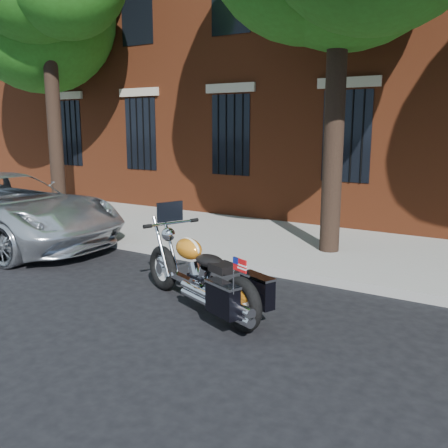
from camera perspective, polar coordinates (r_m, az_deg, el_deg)
The scene contains 6 objects.
ground at distance 7.28m, azimuth -0.18°, elevation -8.39°, with size 120.00×120.00×0.00m, color black.
curb at distance 8.39m, azimuth 4.94°, elevation -5.21°, with size 40.00×0.16×0.15m, color gray.
sidewalk at distance 10.04m, azimuth 9.94°, elevation -2.59°, with size 40.00×3.60×0.15m, color gray.
building at distance 16.64m, azimuth 20.58°, elevation 22.88°, with size 26.00×10.08×12.00m.
motorcycle at distance 6.61m, azimuth -2.39°, elevation -6.19°, with size 2.47×1.43×1.37m.
car_silver at distance 11.18m, azimuth -23.93°, elevation 1.48°, with size 2.45×5.32×1.48m, color silver.
Camera 1 is at (3.71, -5.77, 2.44)m, focal length 40.00 mm.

